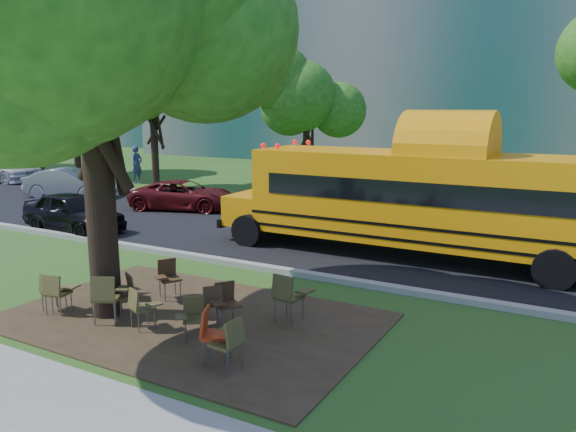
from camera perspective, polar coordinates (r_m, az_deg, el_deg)
The scene contains 32 objects.
ground at distance 12.01m, azimuth -12.17°, elevation -8.67°, with size 160.00×160.00×0.00m, color #2E561B.
dirt_patch at distance 11.04m, azimuth -9.92°, elevation -10.29°, with size 7.00×4.50×0.03m, color #382819.
asphalt_road at distance 17.64m, azimuth 2.91°, elevation -2.00°, with size 80.00×8.00×0.04m, color black.
kerb_near at distance 14.26m, azimuth -4.23°, elevation -4.98°, with size 80.00×0.25×0.14m, color gray.
kerb_far at distance 21.31m, azimuth 7.77°, elevation 0.32°, with size 80.00×0.25×0.14m, color gray.
building_main at distance 47.60m, azimuth 10.22°, elevation 19.35°, with size 38.00×16.00×22.00m, color slate.
building_left at distance 66.76m, azimuth -14.72°, elevation 15.86°, with size 26.00×14.00×20.00m, color slate.
bg_tree_0 at distance 29.02m, azimuth -13.62°, elevation 11.88°, with size 5.20×5.20×7.18m.
bg_tree_1 at distance 36.20m, azimuth -21.09°, elevation 12.54°, with size 6.00×6.00×8.40m.
bg_tree_2 at distance 27.48m, azimuth 1.89°, elevation 11.49°, with size 4.80×4.80×6.62m.
main_tree at distance 11.11m, azimuth -19.72°, elevation 19.94°, with size 7.20×7.20×9.45m.
school_bus at distance 15.04m, azimuth 15.31°, elevation 1.59°, with size 11.54×2.63×2.82m.
chair_0 at distance 11.82m, azimuth -22.40°, elevation -6.96°, with size 0.57×0.59×0.84m.
chair_1 at distance 12.04m, azimuth -22.86°, elevation -6.82°, with size 0.53×0.46×0.79m.
chair_2 at distance 11.00m, azimuth -17.89°, elevation -7.54°, with size 0.65×0.78×0.96m.
chair_3 at distance 11.30m, azimuth -16.34°, elevation -7.32°, with size 0.72×0.57×0.85m.
chair_4 at distance 10.57m, azimuth -14.77°, elevation -8.72°, with size 0.64×0.50×0.80m.
chair_5 at distance 9.97m, azimuth -9.67°, elevation -9.81°, with size 0.52×0.66×0.77m.
chair_6 at distance 8.77m, azimuth -5.96°, elevation -12.28°, with size 0.51×0.60×0.87m.
chair_7 at distance 9.00m, azimuth -7.62°, elevation -11.45°, with size 0.73×0.63×0.92m.
chair_8 at distance 12.73m, azimuth -17.86°, elevation -5.32°, with size 0.51×0.66×0.86m.
chair_9 at distance 12.36m, azimuth -17.79°, elevation -5.69°, with size 0.77×0.61×0.90m.
chair_10 at distance 12.12m, azimuth -12.13°, elevation -5.86°, with size 0.57×0.72×0.85m.
chair_11 at distance 10.59m, azimuth -7.63°, elevation -8.43°, with size 0.53×0.68×0.79m.
chair_12 at distance 10.46m, azimuth -6.37°, elevation -8.47°, with size 0.56×0.71×0.84m.
chair_13 at distance 10.49m, azimuth 0.02°, elevation -7.86°, with size 0.69×0.57×0.97m.
black_car at distance 19.47m, azimuth -20.98°, elevation 0.40°, with size 1.53×3.80×1.29m, color black.
bg_car_silver at distance 26.82m, azimuth -21.28°, elevation 3.13°, with size 1.38×3.96×1.30m, color gray.
bg_car_white at distance 34.33m, azimuth -26.97°, elevation 4.38°, with size 2.04×5.01×1.45m, color silver.
bg_car_red at distance 22.39m, azimuth -10.52°, elevation 2.08°, with size 1.93×4.18×1.16m, color #550E11.
pedestrian_a at distance 30.78m, azimuth -15.09°, elevation 5.06°, with size 0.72×0.47×1.98m, color navy.
pedestrian_b at distance 34.78m, azimuth -24.00°, elevation 5.11°, with size 0.95×0.74×1.95m, color #81654D.
Camera 1 is at (7.55, -8.44, 4.00)m, focal length 35.00 mm.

